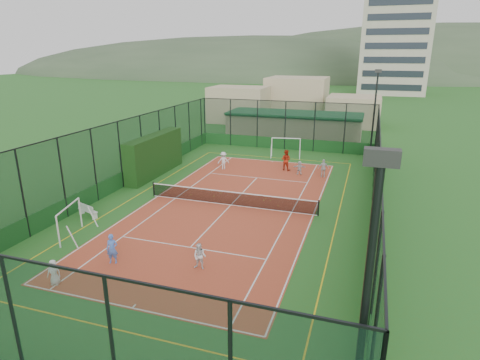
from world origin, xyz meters
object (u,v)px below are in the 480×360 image
object	(u,v)px
clubhouse	(294,126)
apartment_tower	(396,28)
futsal_goal_near	(70,222)
child_near_mid	(112,249)
coach	(286,160)
white_bench	(88,210)
child_near_right	(200,256)
futsal_goal_far	(286,147)
child_near_left	(54,272)
floodlight_se	(360,351)
child_far_back	(300,168)
child_far_right	(324,168)
floodlight_ne	(374,114)
child_far_left	(223,161)

from	to	relation	value
clubhouse	apartment_tower	bearing A→B (deg)	78.69
clubhouse	futsal_goal_near	xyz separation A→B (m)	(-6.83, -29.23, -0.69)
child_near_mid	coach	bearing A→B (deg)	56.40
white_bench	child_near_right	distance (m)	9.86
futsal_goal_far	child_near_left	world-z (taller)	futsal_goal_far
floodlight_se	child_far_back	xyz separation A→B (m)	(-5.50, 25.03, -3.54)
futsal_goal_far	child_far_right	distance (m)	7.14
clubhouse	futsal_goal_far	size ratio (longest dim) A/B	5.38
white_bench	child_far_right	world-z (taller)	child_far_right
floodlight_ne	child_far_left	world-z (taller)	floodlight_ne
futsal_goal_near	futsal_goal_far	world-z (taller)	futsal_goal_far
coach	floodlight_ne	bearing A→B (deg)	-123.82
white_bench	child_far_back	bearing A→B (deg)	68.77
child_near_right	child_far_right	xyz separation A→B (m)	(3.73, 16.49, 0.10)
apartment_tower	futsal_goal_near	world-z (taller)	apartment_tower
floodlight_se	child_near_right	size ratio (longest dim) A/B	6.38
futsal_goal_near	child_far_back	xyz separation A→B (m)	(9.93, 15.65, -0.31)
floodlight_se	child_far_back	distance (m)	25.87
floodlight_ne	clubhouse	xyz separation A→B (m)	(-8.60, 5.40, -2.55)
apartment_tower	clubhouse	bearing A→B (deg)	-101.31
futsal_goal_far	child_far_right	world-z (taller)	futsal_goal_far
floodlight_se	child_near_right	bearing A→B (deg)	130.84
futsal_goal_far	child_far_left	distance (m)	7.35
futsal_goal_near	floodlight_se	bearing A→B (deg)	-136.50
child_far_left	child_far_right	world-z (taller)	child_far_left
white_bench	child_near_right	bearing A→B (deg)	-2.97
floodlight_ne	child_far_right	distance (m)	9.65
floodlight_se	apartment_tower	world-z (taller)	apartment_tower
floodlight_ne	child_far_back	world-z (taller)	floodlight_ne
child_near_right	child_far_back	xyz separation A→B (m)	(1.74, 16.65, -0.07)
floodlight_se	futsal_goal_far	distance (m)	31.71
floodlight_ne	child_near_mid	distance (m)	28.27
clubhouse	child_near_left	bearing A→B (deg)	-97.16
floodlight_ne	futsal_goal_near	bearing A→B (deg)	-122.92
apartment_tower	coach	xyz separation A→B (m)	(-10.27, -72.64, -14.09)
child_near_right	white_bench	bearing A→B (deg)	156.92
floodlight_ne	futsal_goal_far	distance (m)	8.88
clubhouse	child_far_right	bearing A→B (deg)	-69.68
child_near_mid	child_near_right	world-z (taller)	child_near_mid
floodlight_se	child_near_left	world-z (taller)	floodlight_se
futsal_goal_far	child_near_left	distance (m)	25.85
child_far_back	coach	world-z (taller)	coach
floodlight_se	white_bench	size ratio (longest dim) A/B	5.25
white_bench	child_near_right	world-z (taller)	child_near_right
clubhouse	apartment_tower	world-z (taller)	apartment_tower
floodlight_se	child_near_right	distance (m)	11.61
clubhouse	child_near_left	distance (m)	33.69
floodlight_ne	child_far_left	size ratio (longest dim) A/B	5.39
futsal_goal_near	child_far_right	bearing A→B (deg)	-52.77
clubhouse	white_bench	size ratio (longest dim) A/B	9.67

